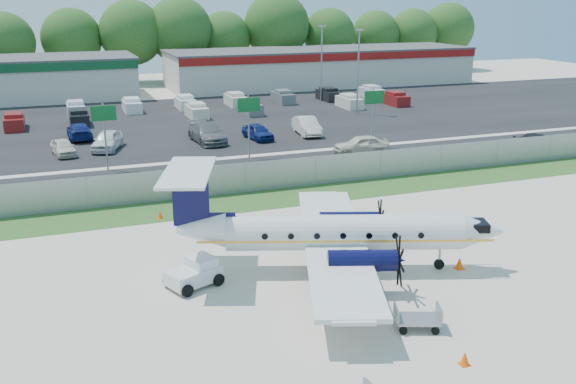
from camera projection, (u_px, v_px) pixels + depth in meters
name	position (u px, v px, depth m)	size (l,w,h in m)	color
ground	(333.00, 274.00, 29.82)	(170.00, 170.00, 0.00)	beige
grass_verge	(255.00, 201.00, 40.58)	(170.00, 4.00, 0.02)	#2D561E
access_road	(226.00, 173.00, 46.85)	(170.00, 8.00, 0.02)	black
parking_lot	(172.00, 123.00, 65.68)	(170.00, 32.00, 0.02)	black
perimeter_fence	(246.00, 178.00, 42.08)	(120.00, 0.06, 1.99)	gray
building_east	(321.00, 67.00, 93.29)	(44.40, 12.40, 5.24)	beige
sign_left	(104.00, 122.00, 46.63)	(1.80, 0.26, 5.00)	gray
sign_mid	(249.00, 113.00, 50.30)	(1.80, 0.26, 5.00)	gray
sign_right	(374.00, 105.00, 53.97)	(1.80, 0.26, 5.00)	gray
light_pole_ne	(358.00, 66.00, 69.03)	(0.90, 0.35, 9.09)	gray
light_pole_se	(322.00, 58.00, 78.00)	(0.90, 0.35, 9.09)	gray
tree_line	(130.00, 83.00, 96.16)	(112.00, 6.00, 14.00)	#255118
aircraft	(337.00, 232.00, 29.80)	(15.88, 15.47, 4.88)	silver
pushback_tug	(195.00, 273.00, 28.56)	(2.68, 2.37, 1.25)	silver
baggage_cart_near	(417.00, 318.00, 24.87)	(2.01, 1.60, 0.92)	gray
cone_nose	(459.00, 263.00, 30.38)	(0.42, 0.42, 0.59)	#FC5407
cone_port_wing	(465.00, 358.00, 22.45)	(0.36, 0.36, 0.52)	#FC5407
cone_starboard_wing	(160.00, 215.00, 37.25)	(0.34, 0.34, 0.48)	#FC5407
road_car_mid	(361.00, 154.00, 52.67)	(1.84, 4.57, 1.56)	beige
road_car_east	(535.00, 149.00, 54.46)	(1.89, 4.65, 1.35)	black
parked_car_a	(64.00, 155.00, 52.23)	(1.58, 3.91, 1.33)	beige
parked_car_b	(108.00, 150.00, 54.16)	(1.91, 4.75, 1.62)	silver
parked_car_c	(208.00, 142.00, 56.87)	(2.31, 5.69, 1.65)	#595B5E
parked_car_d	(258.00, 139.00, 58.08)	(1.67, 4.15, 1.41)	navy
parked_car_e	(307.00, 134.00, 60.11)	(1.73, 4.97, 1.64)	beige
parked_car_f	(80.00, 139.00, 58.24)	(2.04, 5.02, 1.46)	navy
parked_car_g	(199.00, 132.00, 61.15)	(1.39, 3.98, 1.31)	#595B5E
far_parking_rows	(164.00, 115.00, 70.16)	(56.00, 10.00, 1.60)	gray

